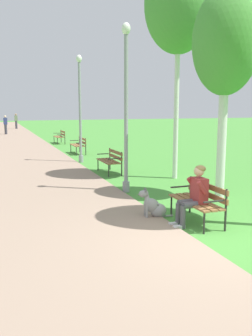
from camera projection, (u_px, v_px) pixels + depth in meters
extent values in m
plane|color=#478E38|center=(214.00, 241.00, 6.68)|extent=(120.00, 120.00, 0.00)
cube|color=gray|center=(15.00, 138.00, 28.20)|extent=(3.71, 60.00, 0.04)
cube|color=olive|center=(188.00, 203.00, 7.64)|extent=(0.14, 1.50, 0.04)
cube|color=olive|center=(195.00, 202.00, 7.70)|extent=(0.14, 1.50, 0.04)
cube|color=olive|center=(202.00, 201.00, 7.76)|extent=(0.14, 1.50, 0.04)
cube|color=olive|center=(207.00, 194.00, 7.77)|extent=(0.04, 1.50, 0.11)
cube|color=olive|center=(207.00, 186.00, 7.74)|extent=(0.04, 1.50, 0.11)
cylinder|color=#2D2B28|center=(171.00, 205.00, 8.31)|extent=(0.04, 0.04, 0.45)
cylinder|color=#2D2B28|center=(190.00, 195.00, 8.44)|extent=(0.04, 0.04, 0.85)
cube|color=#2D2B28|center=(180.00, 187.00, 8.31)|extent=(0.45, 0.04, 0.03)
cylinder|color=#2D2B28|center=(204.00, 223.00, 7.03)|extent=(0.04, 0.04, 0.45)
cylinder|color=#2D2B28|center=(226.00, 210.00, 7.16)|extent=(0.04, 0.04, 0.85)
cube|color=#2D2B28|center=(214.00, 201.00, 7.03)|extent=(0.45, 0.04, 0.03)
cube|color=olive|center=(104.00, 161.00, 13.35)|extent=(0.14, 1.50, 0.04)
cube|color=olive|center=(108.00, 161.00, 13.41)|extent=(0.14, 1.50, 0.04)
cube|color=olive|center=(113.00, 161.00, 13.47)|extent=(0.14, 1.50, 0.04)
cube|color=olive|center=(116.00, 157.00, 13.48)|extent=(0.04, 1.50, 0.11)
cube|color=olive|center=(115.00, 152.00, 13.45)|extent=(0.04, 1.50, 0.11)
cylinder|color=#2D2B28|center=(98.00, 165.00, 14.02)|extent=(0.04, 0.04, 0.45)
cylinder|color=#2D2B28|center=(110.00, 159.00, 14.15)|extent=(0.04, 0.04, 0.85)
cube|color=#2D2B28|center=(103.00, 154.00, 14.02)|extent=(0.45, 0.04, 0.03)
cylinder|color=#2D2B28|center=(109.00, 171.00, 12.74)|extent=(0.04, 0.04, 0.45)
cylinder|color=#2D2B28|center=(122.00, 164.00, 12.87)|extent=(0.04, 0.04, 0.85)
cube|color=#2D2B28|center=(114.00, 159.00, 12.74)|extent=(0.45, 0.04, 0.03)
cube|color=olive|center=(74.00, 145.00, 18.85)|extent=(0.14, 1.50, 0.04)
cube|color=olive|center=(77.00, 145.00, 18.91)|extent=(0.14, 1.50, 0.04)
cube|color=olive|center=(81.00, 145.00, 18.97)|extent=(0.14, 1.50, 0.04)
cube|color=olive|center=(82.00, 142.00, 18.98)|extent=(0.04, 1.50, 0.11)
cube|color=olive|center=(82.00, 139.00, 18.95)|extent=(0.04, 1.50, 0.11)
cylinder|color=#2D2B28|center=(71.00, 148.00, 19.52)|extent=(0.04, 0.04, 0.45)
cylinder|color=#2D2B28|center=(80.00, 144.00, 19.65)|extent=(0.04, 0.04, 0.85)
cube|color=#2D2B28|center=(74.00, 140.00, 19.52)|extent=(0.45, 0.04, 0.03)
cylinder|color=#2D2B28|center=(76.00, 151.00, 18.24)|extent=(0.04, 0.04, 0.45)
cylinder|color=#2D2B28|center=(86.00, 147.00, 18.37)|extent=(0.04, 0.04, 0.85)
cube|color=#2D2B28|center=(80.00, 143.00, 18.24)|extent=(0.45, 0.04, 0.03)
cube|color=olive|center=(56.00, 137.00, 24.09)|extent=(0.14, 1.50, 0.04)
cube|color=olive|center=(59.00, 137.00, 24.15)|extent=(0.14, 1.50, 0.04)
cube|color=olive|center=(61.00, 137.00, 24.21)|extent=(0.14, 1.50, 0.04)
cube|color=olive|center=(63.00, 134.00, 24.22)|extent=(0.04, 1.50, 0.11)
cube|color=olive|center=(63.00, 132.00, 24.19)|extent=(0.04, 1.50, 0.11)
cylinder|color=#2D2B28|center=(54.00, 139.00, 24.76)|extent=(0.04, 0.04, 0.45)
cylinder|color=#2D2B28|center=(61.00, 136.00, 24.89)|extent=(0.04, 0.04, 0.85)
cube|color=#2D2B28|center=(57.00, 133.00, 24.76)|extent=(0.45, 0.04, 0.03)
cylinder|color=#2D2B28|center=(57.00, 141.00, 23.48)|extent=(0.04, 0.04, 0.45)
cylinder|color=#2D2B28|center=(65.00, 138.00, 23.61)|extent=(0.04, 0.04, 0.85)
cube|color=#2D2B28|center=(60.00, 135.00, 23.48)|extent=(0.45, 0.04, 0.03)
cylinder|color=#4C4C51|center=(187.00, 202.00, 7.58)|extent=(0.42, 0.14, 0.14)
cylinder|color=#4C4C51|center=(178.00, 214.00, 7.55)|extent=(0.11, 0.11, 0.47)
cube|color=silver|center=(174.00, 224.00, 7.55)|extent=(0.24, 0.09, 0.07)
cylinder|color=#4C4C51|center=(192.00, 205.00, 7.39)|extent=(0.42, 0.14, 0.14)
cylinder|color=#4C4C51|center=(183.00, 217.00, 7.36)|extent=(0.11, 0.11, 0.47)
cube|color=silver|center=(179.00, 227.00, 7.37)|extent=(0.24, 0.09, 0.07)
cube|color=maroon|center=(199.00, 190.00, 7.51)|extent=(0.22, 0.36, 0.52)
cylinder|color=maroon|center=(192.00, 184.00, 7.66)|extent=(0.25, 0.09, 0.30)
cylinder|color=maroon|center=(202.00, 188.00, 7.29)|extent=(0.25, 0.09, 0.30)
sphere|color=tan|center=(199.00, 171.00, 7.44)|extent=(0.21, 0.21, 0.21)
ellipsoid|color=olive|center=(200.00, 169.00, 7.44)|extent=(0.22, 0.23, 0.14)
ellipsoid|color=gray|center=(158.00, 211.00, 8.08)|extent=(0.39, 0.32, 0.32)
ellipsoid|color=gray|center=(152.00, 205.00, 8.03)|extent=(0.52, 0.28, 0.48)
ellipsoid|color=#595959|center=(154.00, 204.00, 8.03)|extent=(0.38, 0.23, 0.27)
cylinder|color=gray|center=(145.00, 209.00, 8.08)|extent=(0.06, 0.06, 0.38)
cylinder|color=gray|center=(147.00, 211.00, 7.96)|extent=(0.06, 0.06, 0.38)
cylinder|color=gray|center=(147.00, 199.00, 7.98)|extent=(0.13, 0.18, 0.19)
ellipsoid|color=gray|center=(144.00, 194.00, 7.94)|extent=(0.24, 0.17, 0.16)
cone|color=#595959|center=(139.00, 194.00, 7.92)|extent=(0.11, 0.10, 0.09)
cone|color=#595959|center=(145.00, 189.00, 7.98)|extent=(0.06, 0.06, 0.09)
cone|color=#595959|center=(146.00, 190.00, 7.89)|extent=(0.06, 0.06, 0.09)
cylinder|color=gray|center=(167.00, 216.00, 8.15)|extent=(0.28, 0.08, 0.04)
cylinder|color=gray|center=(126.00, 187.00, 10.52)|extent=(0.20, 0.20, 0.30)
cylinder|color=gray|center=(126.00, 115.00, 10.18)|extent=(0.11, 0.11, 4.36)
ellipsoid|color=silver|center=(126.00, 29.00, 9.80)|extent=(0.24, 0.24, 0.32)
cylinder|color=gray|center=(81.00, 159.00, 16.06)|extent=(0.20, 0.20, 0.30)
cylinder|color=gray|center=(80.00, 113.00, 15.73)|extent=(0.11, 0.11, 4.28)
ellipsoid|color=silver|center=(79.00, 59.00, 15.35)|extent=(0.24, 0.24, 0.32)
cylinder|color=silver|center=(222.00, 138.00, 9.62)|extent=(0.23, 0.23, 3.23)
ellipsoid|color=#4C933D|center=(226.00, 42.00, 9.21)|extent=(1.69, 1.74, 2.68)
cylinder|color=silver|center=(176.00, 109.00, 12.15)|extent=(0.16, 0.16, 4.69)
ellipsoid|color=#4C933D|center=(179.00, 4.00, 11.61)|extent=(2.19, 2.15, 3.06)
cylinder|color=#383842|center=(6.00, 130.00, 31.57)|extent=(0.22, 0.22, 0.88)
cube|color=navy|center=(5.00, 121.00, 31.45)|extent=(0.32, 0.20, 0.56)
sphere|color=beige|center=(5.00, 117.00, 31.39)|extent=(0.20, 0.20, 0.20)
cylinder|color=#383842|center=(16.00, 125.00, 39.30)|extent=(0.22, 0.22, 0.88)
cube|color=#6B7F5B|center=(16.00, 118.00, 39.18)|extent=(0.32, 0.20, 0.56)
sphere|color=#A37556|center=(16.00, 115.00, 39.12)|extent=(0.20, 0.20, 0.20)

